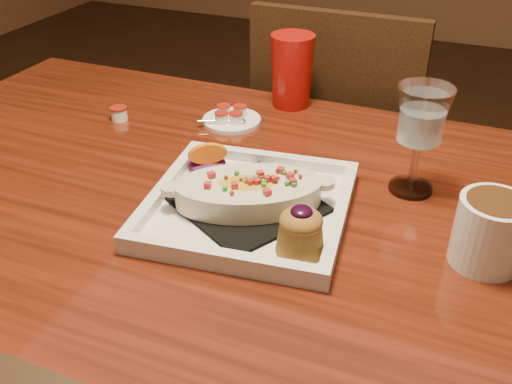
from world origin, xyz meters
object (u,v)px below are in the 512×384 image
at_px(chair_far, 339,160).
at_px(red_tumbler, 292,71).
at_px(coffee_mug, 493,230).
at_px(saucer, 230,118).
at_px(table, 245,253).
at_px(plate, 252,201).
at_px(goblet, 422,121).

height_order(chair_far, red_tumbler, chair_far).
distance_m(coffee_mug, saucer, 0.58).
xyz_separation_m(table, red_tumbler, (-0.06, 0.40, 0.17)).
xyz_separation_m(chair_far, plate, (0.02, -0.65, 0.27)).
xyz_separation_m(chair_far, saucer, (-0.15, -0.36, 0.25)).
bearing_deg(table, chair_far, 90.00).
distance_m(chair_far, plate, 0.71).
xyz_separation_m(chair_far, goblet, (0.24, -0.48, 0.37)).
xyz_separation_m(chair_far, coffee_mug, (0.36, -0.63, 0.30)).
distance_m(table, goblet, 0.36).
height_order(table, coffee_mug, coffee_mug).
distance_m(chair_far, goblet, 0.65).
bearing_deg(goblet, saucer, 162.65).
height_order(plate, coffee_mug, coffee_mug).
distance_m(plate, red_tumbler, 0.43).
bearing_deg(table, plate, -44.02).
bearing_deg(saucer, red_tumbler, 58.05).
bearing_deg(red_tumbler, chair_far, 74.52).
height_order(table, goblet, goblet).
bearing_deg(saucer, table, -61.22).
bearing_deg(goblet, table, -148.09).
xyz_separation_m(table, plate, (0.02, -0.02, 0.12)).
distance_m(chair_far, coffee_mug, 0.79).
bearing_deg(goblet, red_tumbler, 139.90).
height_order(plate, saucer, plate).
relative_size(coffee_mug, saucer, 1.11).
relative_size(chair_far, plate, 2.77).
bearing_deg(coffee_mug, saucer, 165.68).
xyz_separation_m(plate, goblet, (0.21, 0.17, 0.10)).
relative_size(chair_far, saucer, 7.81).
height_order(saucer, red_tumbler, red_tumbler).
distance_m(table, red_tumbler, 0.44).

